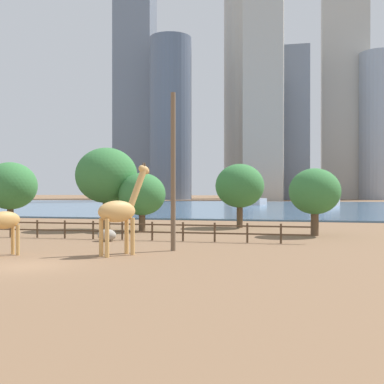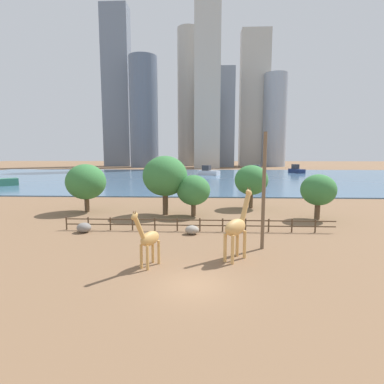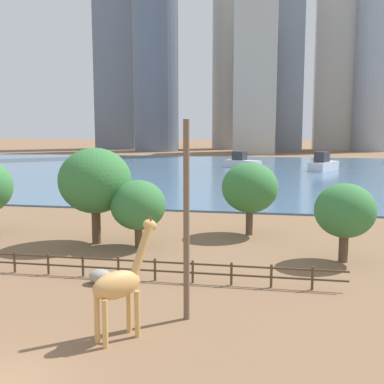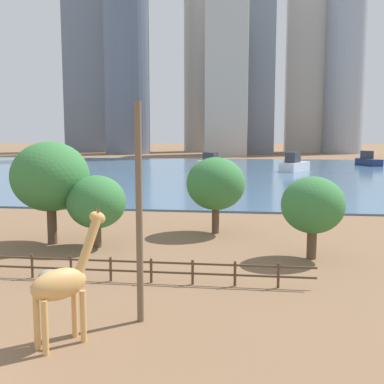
% 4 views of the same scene
% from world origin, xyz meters
% --- Properties ---
extents(ground_plane, '(400.00, 400.00, 0.00)m').
position_xyz_m(ground_plane, '(0.00, 80.00, 0.00)').
color(ground_plane, brown).
extents(harbor_water, '(180.00, 86.00, 0.20)m').
position_xyz_m(harbor_water, '(0.00, 77.00, 0.10)').
color(harbor_water, '#476B8C').
rests_on(harbor_water, ground).
extents(giraffe_tall, '(2.51, 2.92, 5.07)m').
position_xyz_m(giraffe_tall, '(2.90, 4.42, 2.37)').
color(giraffe_tall, tan).
rests_on(giraffe_tall, ground).
extents(giraffe_companion, '(1.67, 2.68, 4.04)m').
position_xyz_m(giraffe_companion, '(-3.05, 2.67, 1.91)').
color(giraffe_companion, tan).
rests_on(giraffe_companion, ground).
extents(utility_pole, '(0.28, 0.28, 9.11)m').
position_xyz_m(utility_pole, '(5.18, 6.92, 4.56)').
color(utility_pole, brown).
rests_on(utility_pole, ground).
extents(boulder_near_fence, '(1.29, 1.09, 0.82)m').
position_xyz_m(boulder_near_fence, '(-0.55, 10.93, 0.41)').
color(boulder_near_fence, gray).
rests_on(boulder_near_fence, ground).
extents(boulder_by_pole, '(1.35, 1.24, 0.93)m').
position_xyz_m(boulder_by_pole, '(-10.88, 11.10, 0.46)').
color(boulder_by_pole, gray).
rests_on(boulder_by_pole, ground).
extents(enclosure_fence, '(26.12, 0.14, 1.30)m').
position_xyz_m(enclosure_fence, '(-0.40, 12.00, 0.76)').
color(enclosure_fence, '#4C3826').
rests_on(enclosure_fence, ground).
extents(tree_left_large, '(5.01, 5.01, 6.14)m').
position_xyz_m(tree_left_large, '(-14.59, 21.14, 3.87)').
color(tree_left_large, brown).
rests_on(tree_left_large, ground).
extents(tree_center_broad, '(4.53, 4.53, 5.92)m').
position_xyz_m(tree_center_broad, '(6.93, 24.71, 3.86)').
color(tree_center_broad, brown).
rests_on(tree_center_broad, ground).
extents(tree_right_tall, '(3.91, 3.91, 5.16)m').
position_xyz_m(tree_right_tall, '(13.46, 17.96, 3.37)').
color(tree_right_tall, brown).
rests_on(tree_right_tall, ground).
extents(tree_left_small, '(5.40, 5.40, 7.21)m').
position_xyz_m(tree_left_small, '(-4.21, 19.70, 4.75)').
color(tree_left_small, brown).
rests_on(tree_left_small, ground).
extents(tree_right_small, '(4.01, 4.01, 4.95)m').
position_xyz_m(tree_right_small, '(-0.75, 19.13, 3.12)').
color(tree_right_small, brown).
rests_on(tree_right_small, ground).
extents(boat_sailboat, '(7.78, 6.14, 3.28)m').
position_xyz_m(boat_sailboat, '(1.63, 85.87, 1.31)').
color(boat_sailboat, silver).
rests_on(boat_sailboat, harbor_water).
extents(boat_tug, '(4.73, 7.77, 3.22)m').
position_xyz_m(boat_tug, '(35.15, 99.02, 1.29)').
color(boat_tug, navy).
rests_on(boat_tug, harbor_water).
extents(boat_barge, '(6.42, 8.80, 3.67)m').
position_xyz_m(boat_barge, '(17.56, 81.81, 1.44)').
color(boat_barge, silver).
rests_on(boat_barge, harbor_water).
extents(skyline_tower_needle, '(12.76, 9.28, 104.68)m').
position_xyz_m(skyline_tower_needle, '(1.36, 138.08, 52.34)').
color(skyline_tower_needle, '#B7B2A8').
rests_on(skyline_tower_needle, ground).
extents(skyline_block_central, '(16.76, 9.17, 77.78)m').
position_xyz_m(skyline_block_central, '(29.24, 167.01, 38.89)').
color(skyline_block_central, '#ADA89E').
rests_on(skyline_block_central, ground).
extents(skyline_tower_glass, '(13.45, 13.45, 52.29)m').
position_xyz_m(skyline_tower_glass, '(40.33, 161.75, 26.14)').
color(skyline_tower_glass, '#939EAD').
rests_on(skyline_tower_glass, ground).
extents(skyline_block_left, '(15.16, 15.16, 58.68)m').
position_xyz_m(skyline_block_left, '(-32.99, 149.12, 29.34)').
color(skyline_block_left, slate).
rests_on(skyline_block_left, ground).
extents(skyline_block_right, '(15.38, 9.68, 90.46)m').
position_xyz_m(skyline_block_right, '(-51.18, 162.15, 45.23)').
color(skyline_block_right, slate).
rests_on(skyline_block_right, ground).
extents(skyline_tower_short, '(11.51, 11.03, 53.60)m').
position_xyz_m(skyline_tower_short, '(10.57, 154.35, 26.80)').
color(skyline_tower_short, slate).
rests_on(skyline_tower_short, ground).
extents(skyline_block_wide, '(12.99, 12.99, 80.02)m').
position_xyz_m(skyline_block_wide, '(-9.81, 168.76, 40.01)').
color(skyline_block_wide, '#ADA89E').
rests_on(skyline_block_wide, ground).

